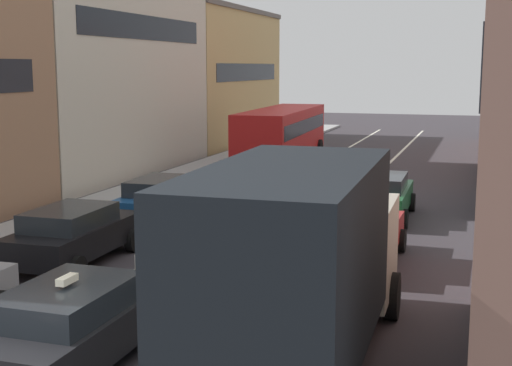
% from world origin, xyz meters
% --- Properties ---
extents(sidewalk_left, '(2.60, 64.00, 0.14)m').
position_xyz_m(sidewalk_left, '(-6.70, 20.00, 0.07)').
color(sidewalk_left, '#A2A2A2').
rests_on(sidewalk_left, ground).
extents(lane_stripe_left, '(0.16, 60.00, 0.01)m').
position_xyz_m(lane_stripe_left, '(-1.70, 20.00, 0.01)').
color(lane_stripe_left, silver).
rests_on(lane_stripe_left, ground).
extents(lane_stripe_right, '(0.16, 60.00, 0.01)m').
position_xyz_m(lane_stripe_right, '(1.70, 20.00, 0.01)').
color(lane_stripe_right, silver).
rests_on(lane_stripe_right, ground).
extents(building_row_left, '(7.20, 43.90, 12.67)m').
position_xyz_m(building_row_left, '(-12.00, 21.96, 5.23)').
color(building_row_left, '#9E7556').
rests_on(building_row_left, ground).
extents(removalist_box_truck, '(2.86, 7.76, 3.58)m').
position_xyz_m(removalist_box_truck, '(3.70, 2.96, 1.97)').
color(removalist_box_truck, '#B7B29E').
rests_on(removalist_box_truck, ground).
extents(taxi_centre_lane_front, '(2.07, 4.30, 1.66)m').
position_xyz_m(taxi_centre_lane_front, '(0.08, 1.88, 0.80)').
color(taxi_centre_lane_front, black).
rests_on(taxi_centre_lane_front, ground).
extents(sedan_centre_lane_second, '(2.29, 4.41, 1.49)m').
position_xyz_m(sedan_centre_lane_second, '(0.13, 7.57, 0.80)').
color(sedan_centre_lane_second, beige).
rests_on(sedan_centre_lane_second, ground).
extents(wagon_left_lane_second, '(2.13, 4.34, 1.49)m').
position_xyz_m(wagon_left_lane_second, '(-3.51, 7.57, 0.80)').
color(wagon_left_lane_second, black).
rests_on(wagon_left_lane_second, ground).
extents(hatchback_centre_lane_third, '(2.29, 4.41, 1.49)m').
position_xyz_m(hatchback_centre_lane_third, '(0.01, 12.83, 0.80)').
color(hatchback_centre_lane_third, '#B29319').
rests_on(hatchback_centre_lane_third, ground).
extents(sedan_left_lane_third, '(2.21, 4.37, 1.49)m').
position_xyz_m(sedan_left_lane_third, '(-3.44, 12.72, 0.80)').
color(sedan_left_lane_third, '#194C8C').
rests_on(sedan_left_lane_third, ground).
extents(coupe_centre_lane_fourth, '(2.09, 4.32, 1.49)m').
position_xyz_m(coupe_centre_lane_fourth, '(0.13, 18.02, 0.80)').
color(coupe_centre_lane_fourth, silver).
rests_on(coupe_centre_lane_fourth, ground).
extents(sedan_right_lane_behind_truck, '(2.09, 4.31, 1.49)m').
position_xyz_m(sedan_right_lane_behind_truck, '(3.48, 9.83, 0.80)').
color(sedan_right_lane_behind_truck, '#A51E1E').
rests_on(sedan_right_lane_behind_truck, ground).
extents(wagon_right_lane_far, '(2.13, 4.33, 1.49)m').
position_xyz_m(wagon_right_lane_far, '(3.22, 15.60, 0.80)').
color(wagon_right_lane_far, '#19592D').
rests_on(wagon_right_lane_far, ground).
extents(bus_mid_queue_primary, '(3.15, 10.60, 2.90)m').
position_xyz_m(bus_mid_queue_primary, '(-3.53, 27.28, 1.76)').
color(bus_mid_queue_primary, '#B21919').
rests_on(bus_mid_queue_primary, ground).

